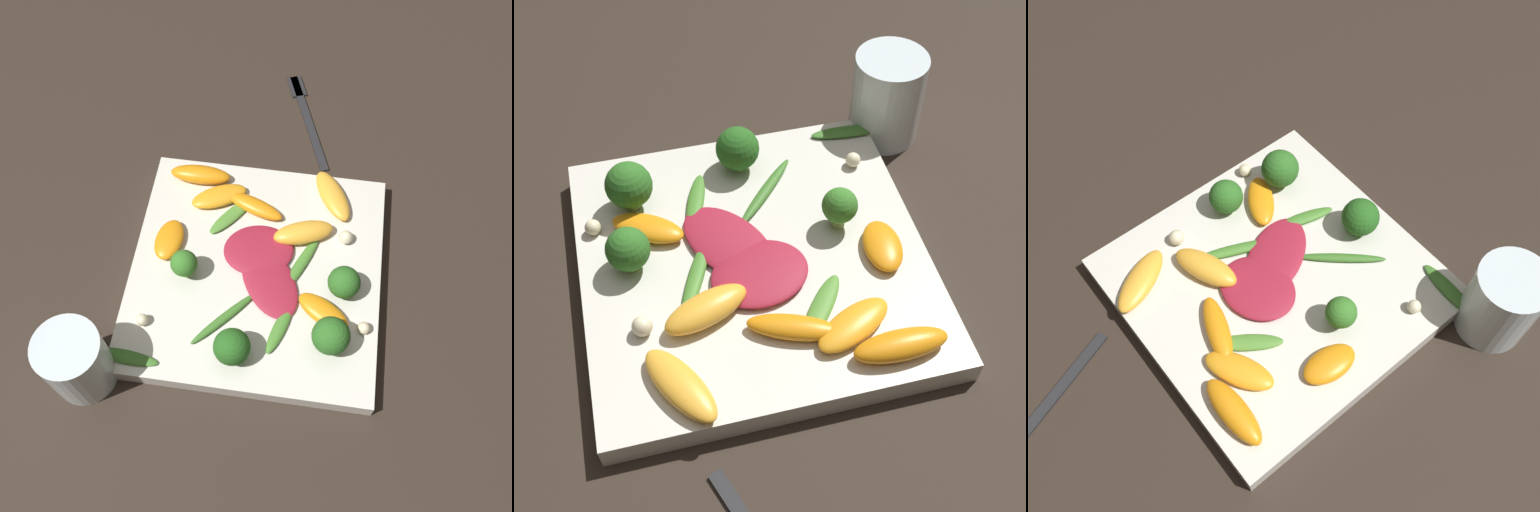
# 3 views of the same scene
# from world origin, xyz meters

# --- Properties ---
(ground_plane) EXTENTS (2.40, 2.40, 0.00)m
(ground_plane) POSITION_xyz_m (0.00, 0.00, 0.00)
(ground_plane) COLOR #2D231C
(plate) EXTENTS (0.30, 0.30, 0.02)m
(plate) POSITION_xyz_m (0.00, 0.00, 0.01)
(plate) COLOR silver
(plate) RESTS_ON ground_plane
(drinking_glass) EXTENTS (0.07, 0.07, 0.09)m
(drinking_glass) POSITION_xyz_m (-0.15, 0.17, 0.05)
(drinking_glass) COLOR silver
(drinking_glass) RESTS_ON ground_plane
(radicchio_leaf_0) EXTENTS (0.12, 0.10, 0.01)m
(radicchio_leaf_0) POSITION_xyz_m (-0.01, -0.02, 0.03)
(radicchio_leaf_0) COLOR maroon
(radicchio_leaf_0) RESTS_ON plate
(radicchio_leaf_1) EXTENTS (0.08, 0.10, 0.01)m
(radicchio_leaf_1) POSITION_xyz_m (0.02, -0.00, 0.03)
(radicchio_leaf_1) COLOR maroon
(radicchio_leaf_1) RESTS_ON plate
(orange_segment_0) EXTENTS (0.06, 0.07, 0.01)m
(orange_segment_0) POSITION_xyz_m (-0.05, -0.08, 0.03)
(orange_segment_0) COLOR orange
(orange_segment_0) RESTS_ON plate
(orange_segment_1) EXTENTS (0.03, 0.08, 0.02)m
(orange_segment_1) POSITION_xyz_m (0.12, 0.09, 0.03)
(orange_segment_1) COLOR orange
(orange_segment_1) RESTS_ON plate
(orange_segment_2) EXTENTS (0.05, 0.08, 0.02)m
(orange_segment_2) POSITION_xyz_m (0.05, -0.05, 0.03)
(orange_segment_2) COLOR #FCAD33
(orange_segment_2) RESTS_ON plate
(orange_segment_3) EXTENTS (0.05, 0.08, 0.02)m
(orange_segment_3) POSITION_xyz_m (0.08, 0.01, 0.03)
(orange_segment_3) COLOR orange
(orange_segment_3) RESTS_ON plate
(orange_segment_4) EXTENTS (0.08, 0.06, 0.02)m
(orange_segment_4) POSITION_xyz_m (0.11, -0.08, 0.03)
(orange_segment_4) COLOR #FCAD33
(orange_segment_4) RESTS_ON plate
(orange_segment_5) EXTENTS (0.06, 0.08, 0.01)m
(orange_segment_5) POSITION_xyz_m (0.09, 0.06, 0.03)
(orange_segment_5) COLOR orange
(orange_segment_5) RESTS_ON plate
(orange_segment_6) EXTENTS (0.06, 0.04, 0.01)m
(orange_segment_6) POSITION_xyz_m (0.02, 0.11, 0.03)
(orange_segment_6) COLOR orange
(orange_segment_6) RESTS_ON plate
(broccoli_floret_0) EXTENTS (0.04, 0.04, 0.05)m
(broccoli_floret_0) POSITION_xyz_m (-0.08, -0.09, 0.05)
(broccoli_floret_0) COLOR #84AD5B
(broccoli_floret_0) RESTS_ON plate
(broccoli_floret_1) EXTENTS (0.03, 0.03, 0.04)m
(broccoli_floret_1) POSITION_xyz_m (-0.02, 0.08, 0.05)
(broccoli_floret_1) COLOR #84AD5B
(broccoli_floret_1) RESTS_ON plate
(broccoli_floret_2) EXTENTS (0.04, 0.04, 0.04)m
(broccoli_floret_2) POSITION_xyz_m (-0.01, -0.10, 0.05)
(broccoli_floret_2) COLOR #84AD5B
(broccoli_floret_2) RESTS_ON plate
(broccoli_floret_3) EXTENTS (0.04, 0.04, 0.05)m
(broccoli_floret_3) POSITION_xyz_m (-0.11, 0.01, 0.05)
(broccoli_floret_3) COLOR #84AD5B
(broccoli_floret_3) RESTS_ON plate
(arugula_sprig_0) EXTENTS (0.08, 0.07, 0.01)m
(arugula_sprig_0) POSITION_xyz_m (-0.07, 0.03, 0.03)
(arugula_sprig_0) COLOR #3D7528
(arugula_sprig_0) RESTS_ON plate
(arugula_sprig_1) EXTENTS (0.07, 0.03, 0.01)m
(arugula_sprig_1) POSITION_xyz_m (-0.07, -0.04, 0.03)
(arugula_sprig_1) COLOR #47842D
(arugula_sprig_1) RESTS_ON plate
(arugula_sprig_2) EXTENTS (0.07, 0.06, 0.01)m
(arugula_sprig_2) POSITION_xyz_m (0.07, 0.04, 0.03)
(arugula_sprig_2) COLOR #518E33
(arugula_sprig_2) RESTS_ON plate
(arugula_sprig_3) EXTENTS (0.02, 0.08, 0.01)m
(arugula_sprig_3) POSITION_xyz_m (-0.13, 0.13, 0.03)
(arugula_sprig_3) COLOR #3D7528
(arugula_sprig_3) RESTS_ON plate
(arugula_sprig_4) EXTENTS (0.09, 0.05, 0.01)m
(arugula_sprig_4) POSITION_xyz_m (0.01, -0.05, 0.03)
(arugula_sprig_4) COLOR #47842D
(arugula_sprig_4) RESTS_ON plate
(macadamia_nut_0) EXTENTS (0.02, 0.02, 0.02)m
(macadamia_nut_0) POSITION_xyz_m (0.05, -0.10, 0.03)
(macadamia_nut_0) COLOR beige
(macadamia_nut_0) RESTS_ON plate
(macadamia_nut_1) EXTENTS (0.01, 0.01, 0.01)m
(macadamia_nut_1) POSITION_xyz_m (-0.09, 0.12, 0.03)
(macadamia_nut_1) COLOR beige
(macadamia_nut_1) RESTS_ON plate
(macadamia_nut_2) EXTENTS (0.01, 0.01, 0.01)m
(macadamia_nut_2) POSITION_xyz_m (-0.06, -0.13, 0.03)
(macadamia_nut_2) COLOR beige
(macadamia_nut_2) RESTS_ON plate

